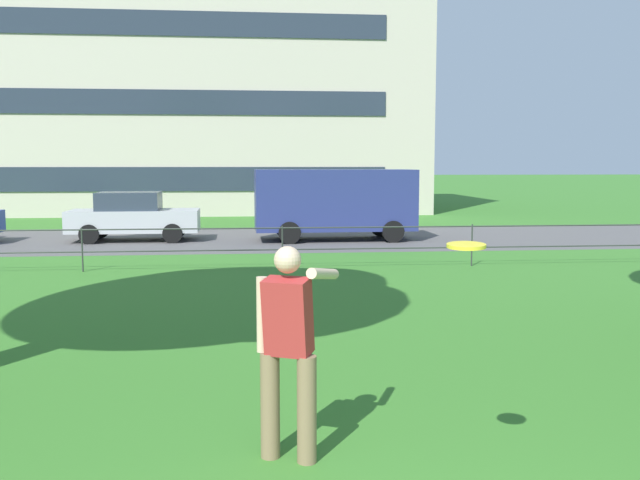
{
  "coord_description": "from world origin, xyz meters",
  "views": [
    {
      "loc": [
        -0.72,
        -2.42,
        2.42
      ],
      "look_at": [
        0.35,
        8.33,
        1.24
      ],
      "focal_mm": 39.19,
      "sensor_mm": 36.0,
      "label": 1
    }
  ],
  "objects_px": {
    "person_thrower": "(288,345)",
    "panel_van_center": "(335,200)",
    "car_silver_far_left": "(133,216)",
    "apartment_building_background": "(129,73)",
    "frisbee": "(466,246)"
  },
  "relations": [
    {
      "from": "person_thrower",
      "to": "frisbee",
      "type": "xyz_separation_m",
      "value": [
        1.18,
        -0.87,
        0.9
      ]
    },
    {
      "from": "car_silver_far_left",
      "to": "panel_van_center",
      "type": "xyz_separation_m",
      "value": [
        6.35,
        -0.39,
        0.49
      ]
    },
    {
      "from": "person_thrower",
      "to": "car_silver_far_left",
      "type": "xyz_separation_m",
      "value": [
        -3.98,
        16.86,
        -0.18
      ]
    },
    {
      "from": "apartment_building_background",
      "to": "car_silver_far_left",
      "type": "bearing_deg",
      "value": -80.71
    },
    {
      "from": "car_silver_far_left",
      "to": "panel_van_center",
      "type": "height_order",
      "value": "panel_van_center"
    },
    {
      "from": "person_thrower",
      "to": "panel_van_center",
      "type": "bearing_deg",
      "value": 81.83
    },
    {
      "from": "panel_van_center",
      "to": "apartment_building_background",
      "type": "bearing_deg",
      "value": 119.36
    },
    {
      "from": "frisbee",
      "to": "panel_van_center",
      "type": "height_order",
      "value": "panel_van_center"
    },
    {
      "from": "car_silver_far_left",
      "to": "apartment_building_background",
      "type": "distance_m",
      "value": 16.8
    },
    {
      "from": "car_silver_far_left",
      "to": "panel_van_center",
      "type": "relative_size",
      "value": 0.8
    },
    {
      "from": "frisbee",
      "to": "car_silver_far_left",
      "type": "relative_size",
      "value": 0.08
    },
    {
      "from": "car_silver_far_left",
      "to": "person_thrower",
      "type": "bearing_deg",
      "value": -76.72
    },
    {
      "from": "car_silver_far_left",
      "to": "panel_van_center",
      "type": "bearing_deg",
      "value": -3.5
    },
    {
      "from": "person_thrower",
      "to": "panel_van_center",
      "type": "distance_m",
      "value": 16.64
    },
    {
      "from": "frisbee",
      "to": "panel_van_center",
      "type": "distance_m",
      "value": 17.39
    }
  ]
}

